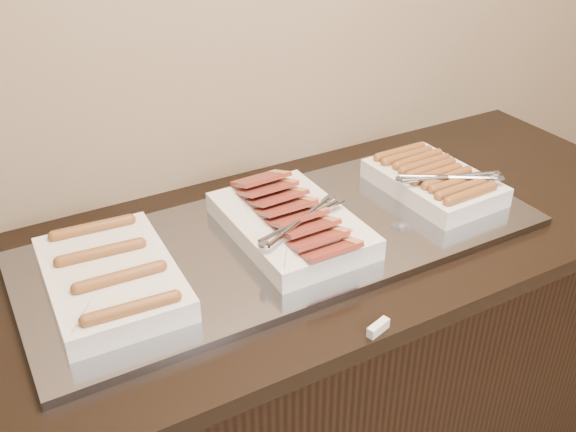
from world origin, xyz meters
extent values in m
cube|color=black|center=(0.00, 2.13, 0.43)|extent=(2.00, 0.70, 0.86)
cube|color=black|center=(0.00, 2.13, 0.88)|extent=(2.06, 0.76, 0.04)
cube|color=gray|center=(-0.01, 2.13, 0.91)|extent=(1.20, 0.50, 0.02)
cube|color=white|center=(-0.42, 2.13, 0.95)|extent=(0.26, 0.38, 0.05)
cylinder|color=brown|center=(-0.42, 1.97, 0.98)|extent=(0.17, 0.04, 0.03)
cylinder|color=brown|center=(-0.41, 2.08, 0.98)|extent=(0.17, 0.03, 0.03)
cylinder|color=brown|center=(-0.42, 2.18, 0.98)|extent=(0.17, 0.04, 0.03)
cylinder|color=brown|center=(-0.41, 2.29, 0.98)|extent=(0.17, 0.04, 0.03)
cube|color=white|center=(0.00, 2.13, 0.95)|extent=(0.26, 0.39, 0.05)
cube|color=#993F31|center=(0.00, 1.97, 0.97)|extent=(0.13, 0.09, 0.04)
cube|color=#993F31|center=(-0.01, 2.02, 0.97)|extent=(0.13, 0.09, 0.04)
cube|color=#993F31|center=(0.00, 2.06, 0.98)|extent=(0.13, 0.09, 0.04)
cube|color=#993F31|center=(0.00, 2.11, 0.98)|extent=(0.13, 0.09, 0.04)
cube|color=#993F31|center=(0.00, 2.15, 0.98)|extent=(0.13, 0.09, 0.04)
cube|color=#993F31|center=(0.00, 2.20, 0.99)|extent=(0.13, 0.09, 0.04)
cube|color=#993F31|center=(0.00, 2.24, 0.99)|extent=(0.13, 0.09, 0.04)
cube|color=#993F31|center=(0.00, 2.29, 0.99)|extent=(0.13, 0.09, 0.04)
cube|color=white|center=(0.42, 2.13, 0.95)|extent=(0.23, 0.34, 0.05)
cylinder|color=brown|center=(0.42, 2.00, 0.98)|extent=(0.15, 0.03, 0.03)
cylinder|color=brown|center=(0.42, 2.03, 0.98)|extent=(0.15, 0.03, 0.03)
cylinder|color=brown|center=(0.43, 2.06, 0.98)|extent=(0.15, 0.03, 0.03)
cylinder|color=brown|center=(0.43, 2.09, 0.98)|extent=(0.15, 0.04, 0.03)
cylinder|color=brown|center=(0.42, 2.12, 0.98)|extent=(0.15, 0.03, 0.03)
cylinder|color=brown|center=(0.42, 2.14, 0.98)|extent=(0.15, 0.04, 0.03)
cylinder|color=brown|center=(0.43, 2.17, 0.98)|extent=(0.15, 0.03, 0.03)
cylinder|color=brown|center=(0.43, 2.20, 0.98)|extent=(0.15, 0.04, 0.03)
cylinder|color=brown|center=(0.42, 2.23, 0.98)|extent=(0.15, 0.03, 0.03)
cylinder|color=brown|center=(0.42, 2.26, 0.98)|extent=(0.15, 0.03, 0.03)
cube|color=white|center=(-0.01, 1.77, 0.91)|extent=(0.06, 0.03, 0.02)
camera|label=1|loc=(-0.62, 1.04, 1.73)|focal=40.00mm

